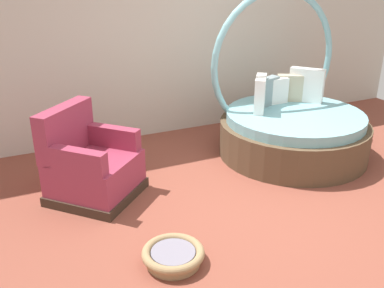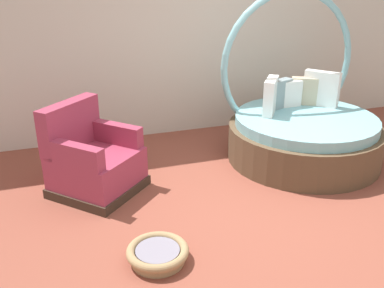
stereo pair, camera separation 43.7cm
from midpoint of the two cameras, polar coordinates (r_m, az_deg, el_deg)
name	(u,v)px [view 2 (the right image)]	position (r m, az deg, el deg)	size (l,w,h in m)	color
ground_plane	(254,211)	(4.38, 11.12, -8.72)	(8.00, 8.00, 0.02)	brown
back_wall	(182,21)	(5.96, 0.87, 15.87)	(8.00, 0.12, 3.06)	beige
round_daybed	(302,127)	(5.51, 16.47, 2.11)	(1.83, 1.83, 1.99)	brown
red_armchair	(92,162)	(4.57, -10.34, -2.36)	(1.13, 1.13, 0.94)	#38281E
pet_basket	(158,253)	(3.60, -0.98, -14.34)	(0.51, 0.51, 0.13)	#9E7F56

